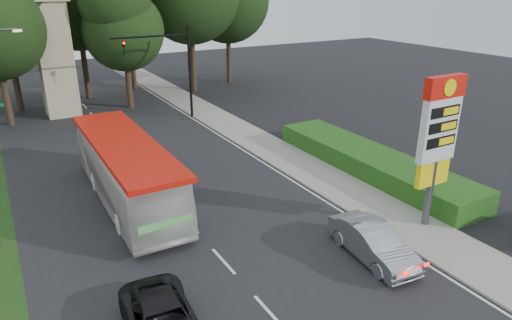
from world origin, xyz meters
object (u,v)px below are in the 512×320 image
gas_station_pylon (439,133)px  sedan_silver (373,242)px  transit_bus (127,172)px  monument (54,53)px  traffic_signal_mast (173,61)px

gas_station_pylon → sedan_silver: gas_station_pylon is taller
transit_bus → sedan_silver: size_ratio=2.66×
monument → sedan_silver: size_ratio=2.32×
monument → transit_bus: bearing=-89.1°
monument → transit_bus: 19.13m
gas_station_pylon → traffic_signal_mast: size_ratio=0.95×
transit_bus → gas_station_pylon: bearing=-39.6°
traffic_signal_mast → sedan_silver: bearing=-91.0°
traffic_signal_mast → transit_bus: (-7.40, -12.81, -3.07)m
traffic_signal_mast → monument: bearing=142.0°
gas_station_pylon → monument: size_ratio=0.68×
monument → traffic_signal_mast: bearing=-38.0°
traffic_signal_mast → transit_bus: 15.11m
traffic_signal_mast → monument: 9.76m
gas_station_pylon → sedan_silver: (-3.91, -0.72, -3.74)m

